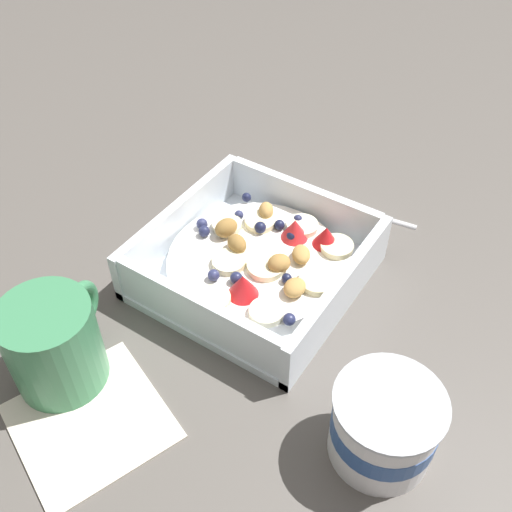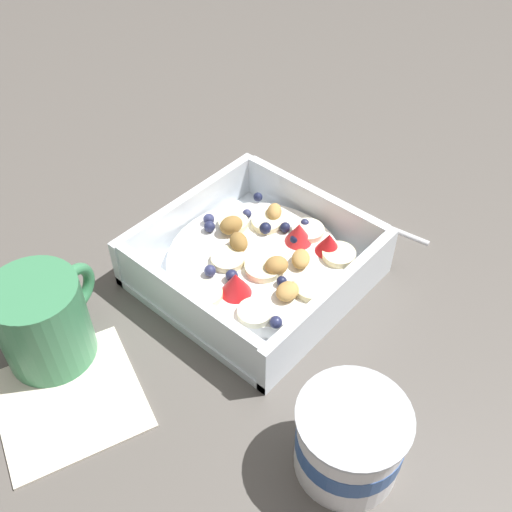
{
  "view_description": "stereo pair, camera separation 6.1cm",
  "coord_description": "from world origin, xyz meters",
  "px_view_note": "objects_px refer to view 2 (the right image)",
  "views": [
    {
      "loc": [
        0.36,
        0.22,
        0.46
      ],
      "look_at": [
        -0.0,
        -0.02,
        0.03
      ],
      "focal_mm": 42.07,
      "sensor_mm": 36.0,
      "label": 1
    },
    {
      "loc": [
        0.33,
        0.27,
        0.46
      ],
      "look_at": [
        -0.0,
        -0.02,
        0.03
      ],
      "focal_mm": 42.07,
      "sensor_mm": 36.0,
      "label": 2
    }
  ],
  "objects_px": {
    "spoon": "(332,203)",
    "coffee_mug": "(45,321)",
    "yogurt_cup": "(350,440)",
    "folded_napkin": "(69,399)",
    "fruit_bowl": "(258,263)"
  },
  "relations": [
    {
      "from": "spoon",
      "to": "coffee_mug",
      "type": "xyz_separation_m",
      "value": [
        0.35,
        -0.07,
        0.04
      ]
    },
    {
      "from": "spoon",
      "to": "yogurt_cup",
      "type": "bearing_deg",
      "value": 37.95
    },
    {
      "from": "yogurt_cup",
      "to": "folded_napkin",
      "type": "relative_size",
      "value": 0.73
    },
    {
      "from": "coffee_mug",
      "to": "fruit_bowl",
      "type": "bearing_deg",
      "value": 158.52
    },
    {
      "from": "fruit_bowl",
      "to": "spoon",
      "type": "relative_size",
      "value": 1.17
    },
    {
      "from": "yogurt_cup",
      "to": "folded_napkin",
      "type": "xyz_separation_m",
      "value": [
        0.11,
        -0.21,
        -0.03
      ]
    },
    {
      "from": "fruit_bowl",
      "to": "yogurt_cup",
      "type": "xyz_separation_m",
      "value": [
        0.11,
        0.19,
        0.02
      ]
    },
    {
      "from": "folded_napkin",
      "to": "fruit_bowl",
      "type": "bearing_deg",
      "value": 173.52
    },
    {
      "from": "spoon",
      "to": "yogurt_cup",
      "type": "relative_size",
      "value": 1.99
    },
    {
      "from": "spoon",
      "to": "fruit_bowl",
      "type": "bearing_deg",
      "value": 4.13
    },
    {
      "from": "fruit_bowl",
      "to": "spoon",
      "type": "bearing_deg",
      "value": -175.87
    },
    {
      "from": "folded_napkin",
      "to": "spoon",
      "type": "bearing_deg",
      "value": 177.73
    },
    {
      "from": "fruit_bowl",
      "to": "coffee_mug",
      "type": "height_order",
      "value": "coffee_mug"
    },
    {
      "from": "yogurt_cup",
      "to": "coffee_mug",
      "type": "height_order",
      "value": "coffee_mug"
    },
    {
      "from": "spoon",
      "to": "folded_napkin",
      "type": "distance_m",
      "value": 0.37
    }
  ]
}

